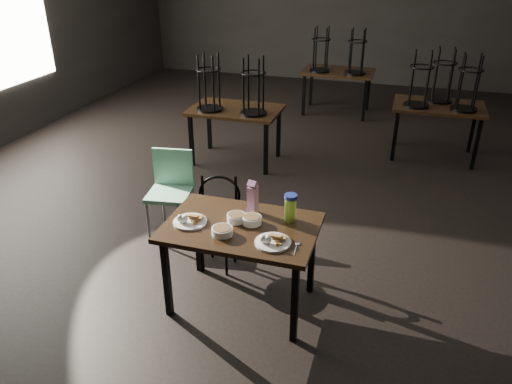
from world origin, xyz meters
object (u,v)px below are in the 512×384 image
(main_table, at_px, (241,234))
(water_bottle, at_px, (290,207))
(bentwood_chair, at_px, (218,215))
(juice_carton, at_px, (253,198))
(school_chair, at_px, (171,186))

(main_table, relative_size, water_bottle, 5.28)
(main_table, bearing_deg, water_bottle, 28.83)
(main_table, distance_m, bentwood_chair, 0.65)
(main_table, bearing_deg, juice_carton, 83.99)
(main_table, height_order, bentwood_chair, bentwood_chair)
(juice_carton, distance_m, school_chair, 1.30)
(water_bottle, bearing_deg, bentwood_chair, 157.48)
(main_table, bearing_deg, bentwood_chair, 128.00)
(main_table, height_order, juice_carton, juice_carton)
(main_table, distance_m, juice_carton, 0.31)
(water_bottle, relative_size, school_chair, 0.26)
(water_bottle, xyz_separation_m, school_chair, (-1.39, 0.69, -0.33))
(main_table, xyz_separation_m, school_chair, (-1.04, 0.88, -0.13))
(school_chair, bearing_deg, main_table, -48.66)
(main_table, xyz_separation_m, bentwood_chair, (-0.39, 0.50, -0.16))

